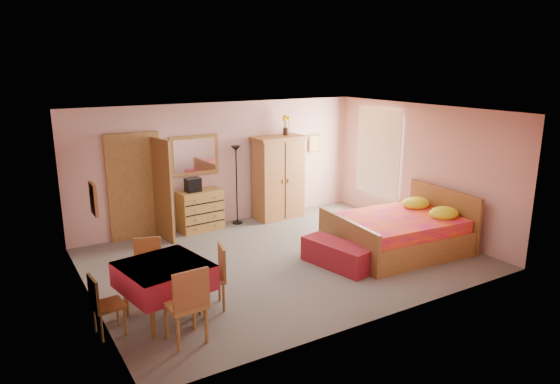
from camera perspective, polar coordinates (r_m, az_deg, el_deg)
floor at (r=8.96m, az=0.45°, el=-7.64°), size 6.50×6.50×0.00m
ceiling at (r=8.33m, az=0.48°, el=9.16°), size 6.50×6.50×0.00m
wall_back at (r=10.71m, az=-6.56°, el=3.23°), size 6.50×0.10×2.60m
wall_front at (r=6.64m, az=11.85°, el=-4.04°), size 6.50×0.10×2.60m
wall_left at (r=7.45m, az=-21.39°, el=-2.71°), size 0.10×5.00×2.60m
wall_right at (r=10.58m, az=15.66°, el=2.64°), size 0.10×5.00×2.60m
doorway at (r=10.12m, az=-16.25°, el=0.48°), size 1.06×0.12×2.15m
window at (r=11.36m, az=11.19°, el=4.47°), size 0.08×1.40×1.95m
picture_left at (r=6.78m, az=-20.55°, el=-0.75°), size 0.04×0.32×0.42m
picture_back at (r=11.80m, az=3.94°, el=5.56°), size 0.30×0.04×0.40m
chest_of_drawers at (r=10.46m, az=-9.08°, el=-2.08°), size 0.93×0.51×0.85m
wall_mirror at (r=10.40m, az=-9.76°, el=4.17°), size 1.04×0.06×0.82m
stereo at (r=10.26m, az=-9.92°, el=0.81°), size 0.32×0.24×0.28m
floor_lamp at (r=10.69m, az=-4.98°, el=0.77°), size 0.24×0.24×1.70m
wardrobe at (r=11.04m, az=-0.14°, el=1.65°), size 1.21×0.67×1.84m
sunflower_vase at (r=11.03m, az=0.67°, el=7.67°), size 0.18×0.18×0.44m
bed at (r=9.42m, az=13.28°, el=-3.46°), size 2.44×1.99×1.07m
bench at (r=8.61m, az=6.52°, el=-7.13°), size 0.71×1.35×0.43m
dining_table at (r=7.05m, az=-13.03°, el=-10.94°), size 1.23×1.23×0.78m
chair_south at (r=6.40m, az=-10.77°, el=-12.38°), size 0.48×0.48×1.01m
chair_north at (r=7.65m, az=-14.85°, el=-8.58°), size 0.51×0.51×0.88m
chair_west at (r=6.84m, az=-19.03°, el=-12.05°), size 0.40×0.40×0.81m
chair_east at (r=7.16m, az=-8.10°, el=-9.68°), size 0.50×0.50×0.92m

